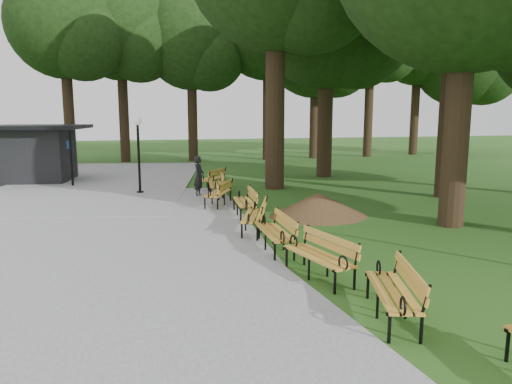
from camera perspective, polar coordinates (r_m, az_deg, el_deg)
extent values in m
plane|color=#224F16|center=(10.16, 4.37, -8.89)|extent=(100.00, 100.00, 0.00)
cube|color=gray|center=(12.63, -17.67, -5.51)|extent=(12.00, 38.00, 0.06)
imported|color=black|center=(18.57, -6.83, 1.89)|extent=(0.57, 0.67, 1.56)
cylinder|color=black|center=(19.49, -13.79, 3.84)|extent=(0.10, 0.10, 2.78)
sphere|color=white|center=(19.41, -13.96, 8.20)|extent=(0.32, 0.32, 0.32)
cone|color=#47301C|center=(15.01, 7.45, -1.50)|extent=(2.60, 2.60, 0.74)
cylinder|color=black|center=(14.47, 23.02, 10.34)|extent=(0.70, 0.70, 7.21)
cylinder|color=black|center=(19.48, 21.93, 10.35)|extent=(0.60, 0.60, 7.47)
cylinder|color=black|center=(20.26, 2.29, 12.36)|extent=(0.80, 0.80, 8.47)
cylinder|color=black|center=(24.40, 8.27, 10.22)|extent=(0.76, 0.76, 7.15)
sphere|color=black|center=(24.83, 8.51, 20.06)|extent=(7.01, 7.01, 7.01)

